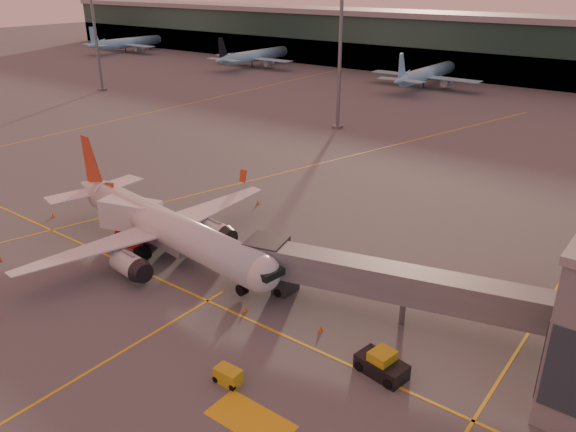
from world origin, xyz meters
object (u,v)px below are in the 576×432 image
Objects in this scene: catering_truck at (132,220)px; gpu_cart at (228,376)px; main_airplane at (163,227)px; pushback_tug at (381,365)px.

gpu_cart is at bearing -39.52° from catering_truck.
catering_truck is (-4.96, -0.16, -0.45)m from main_airplane.
pushback_tug is at bearing 40.35° from gpu_cart.
catering_truck is 1.72× the size of pushback_tug.
main_airplane is 4.99m from catering_truck.
main_airplane is 16.32× the size of gpu_cart.
gpu_cart is at bearing -23.02° from main_airplane.
gpu_cart is 0.51× the size of pushback_tug.
catering_truck is 3.39× the size of gpu_cart.
pushback_tug is at bearing -0.18° from main_airplane.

